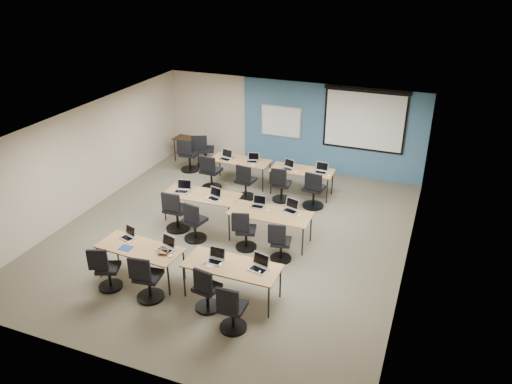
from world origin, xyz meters
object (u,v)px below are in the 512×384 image
at_px(laptop_0, 128,235).
at_px(task_chair_10, 281,187).
at_px(laptop_11, 321,170).
at_px(task_chair_11, 313,193).
at_px(task_chair_5, 194,225).
at_px(laptop_10, 288,167).
at_px(training_table_front_left, 140,249).
at_px(spare_chair_b, 188,158).
at_px(task_chair_8, 210,175).
at_px(task_chair_1, 147,281).
at_px(training_table_back_right, 302,171).
at_px(projector_screen, 365,117).
at_px(task_chair_6, 245,234).
at_px(laptop_7, 291,208).
at_px(training_table_mid_left, 202,196).
at_px(task_chair_0, 106,272).
at_px(training_table_front_right, 232,267).
at_px(whiteboard, 281,121).
at_px(task_chair_4, 176,214).
at_px(laptop_6, 258,204).
at_px(laptop_2, 215,258).
at_px(laptop_4, 183,189).
at_px(training_table_mid_right, 270,215).
at_px(task_chair_2, 206,292).
at_px(training_table_back_left, 240,162).
at_px(laptop_9, 253,159).
at_px(task_chair_7, 280,245).
at_px(laptop_3, 259,265).
at_px(laptop_8, 226,157).
at_px(spare_chair_a, 204,153).
at_px(task_chair_9, 245,184).

height_order(laptop_0, task_chair_10, task_chair_10).
distance_m(laptop_11, task_chair_11, 0.79).
bearing_deg(task_chair_5, laptop_10, 80.93).
distance_m(training_table_front_left, spare_chair_b, 5.62).
bearing_deg(task_chair_8, task_chair_1, -75.55).
relative_size(training_table_back_right, laptop_10, 5.31).
relative_size(projector_screen, task_chair_10, 2.42).
relative_size(task_chair_6, laptop_7, 2.79).
bearing_deg(training_table_mid_left, task_chair_10, 47.59).
bearing_deg(task_chair_8, task_chair_0, -86.22).
relative_size(training_table_front_right, task_chair_5, 1.84).
bearing_deg(whiteboard, task_chair_5, -94.35).
xyz_separation_m(task_chair_4, task_chair_8, (-0.26, 2.40, -0.00)).
distance_m(training_table_back_right, laptop_6, 2.47).
relative_size(task_chair_0, laptop_2, 2.94).
xyz_separation_m(laptop_7, laptop_10, (-0.82, 2.32, -0.00)).
distance_m(laptop_0, laptop_4, 2.38).
height_order(task_chair_0, task_chair_8, task_chair_8).
bearing_deg(projector_screen, task_chair_6, -108.61).
height_order(training_table_mid_right, task_chair_4, task_chair_4).
height_order(task_chair_1, task_chair_2, task_chair_1).
height_order(laptop_10, spare_chair_b, spare_chair_b).
distance_m(training_table_back_left, laptop_9, 0.39).
bearing_deg(laptop_9, task_chair_1, -104.64).
relative_size(laptop_4, task_chair_7, 0.38).
relative_size(whiteboard, laptop_3, 3.64).
distance_m(task_chair_4, task_chair_5, 0.69).
bearing_deg(task_chair_2, training_table_back_right, 97.01).
height_order(projector_screen, task_chair_2, projector_screen).
bearing_deg(laptop_8, whiteboard, 70.29).
bearing_deg(laptop_2, laptop_3, 4.53).
bearing_deg(laptop_11, training_table_mid_left, -132.30).
distance_m(task_chair_6, laptop_8, 3.72).
bearing_deg(training_table_mid_right, task_chair_8, 140.67).
bearing_deg(training_table_front_left, laptop_11, 68.18).
relative_size(laptop_10, spare_chair_a, 0.30).
bearing_deg(laptop_9, spare_chair_b, 158.09).
height_order(laptop_0, laptop_6, laptop_6).
relative_size(laptop_10, task_chair_11, 0.31).
height_order(task_chair_4, task_chair_9, task_chair_4).
bearing_deg(training_table_back_right, laptop_11, 2.49).
distance_m(laptop_2, task_chair_8, 4.81).
distance_m(laptop_10, task_chair_11, 1.14).
bearing_deg(training_table_back_left, task_chair_9, -58.06).
bearing_deg(task_chair_2, task_chair_9, 113.02).
bearing_deg(task_chair_2, task_chair_10, 101.42).
xyz_separation_m(laptop_4, spare_chair_a, (-1.02, 3.18, -0.36)).
bearing_deg(spare_chair_b, training_table_mid_right, -44.67).
bearing_deg(task_chair_1, projector_screen, 61.87).
height_order(task_chair_8, laptop_9, task_chair_8).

